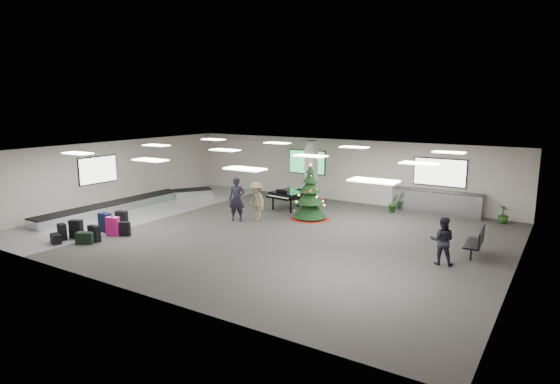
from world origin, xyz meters
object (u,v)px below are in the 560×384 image
Objects in this scene: grand_piano at (290,194)px; traveler_a at (237,199)px; baggage_carousel at (131,204)px; pink_suitcase at (113,226)px; christmas_tree at (310,200)px; bench at (477,241)px; traveler_b at (257,201)px; potted_plant_left at (393,203)px; traveler_bench at (442,241)px; service_counter at (436,202)px; potted_plant_right at (503,214)px.

traveler_a is (-0.75, -3.16, 0.22)m from grand_piano.
baggage_carousel is 12.75× the size of pink_suitcase.
christmas_tree is 1.33× the size of traveler_a.
bench reaches higher than pink_suitcase.
traveler_b reaches higher than bench.
potted_plant_left is at bearing 130.30° from bench.
pink_suitcase is (3.27, -3.64, 0.16)m from baggage_carousel.
traveler_b reaches higher than baggage_carousel.
traveler_bench is (8.27, -1.56, -0.07)m from traveler_b.
potted_plant_left is at bearing -70.36° from traveler_bench.
traveler_b is (-0.14, -2.54, 0.10)m from grand_piano.
pink_suitcase is 0.40× the size of traveler_a.
grand_piano is 1.18× the size of traveler_b.
baggage_carousel is 14.50m from service_counter.
service_counter is 2.04× the size of grand_piano.
traveler_a is at bearing 179.48° from bench.
traveler_b is at bearing 21.74° from traveler_a.
potted_plant_left reaches higher than baggage_carousel.
christmas_tree is at bearing -25.01° from grand_piano.
service_counter is at bearing -85.86° from traveler_bench.
service_counter is at bearing 41.51° from christmas_tree.
traveler_a reaches higher than baggage_carousel.
traveler_b reaches higher than traveler_bench.
traveler_bench is (8.12, -4.10, 0.04)m from grand_piano.
grand_piano is at bearing 146.96° from christmas_tree.
christmas_tree is 3.21m from traveler_a.
traveler_a reaches higher than potted_plant_right.
grand_piano is at bearing -155.63° from service_counter.
traveler_a reaches higher than service_counter.
traveler_a is at bearing -135.19° from potted_plant_left.
pink_suitcase is 0.97× the size of potted_plant_right.
grand_piano is at bearing -155.69° from potted_plant_left.
bench is 9.07m from traveler_b.
traveler_b is 1.93× the size of potted_plant_left.
service_counter is at bearing 175.35° from potted_plant_right.
traveler_bench is 7.14m from potted_plant_left.
baggage_carousel is at bearing -151.85° from potted_plant_left.
service_counter is 6.81m from grand_piano.
christmas_tree is at bearing -138.49° from service_counter.
traveler_b is at bearing -143.45° from christmas_tree.
bench is at bearing -8.40° from grand_piano.
christmas_tree is 1.28× the size of grand_piano.
service_counter is (12.84, 6.73, 0.33)m from baggage_carousel.
pink_suitcase is at bearing -100.69° from traveler_b.
traveler_bench is 6.75m from potted_plant_right.
traveler_b reaches higher than potted_plant_right.
service_counter is 8.30m from traveler_b.
traveler_bench reaches higher than grand_piano.
pink_suitcase is 0.88× the size of potted_plant_left.
pink_suitcase is 12.36m from potted_plant_left.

